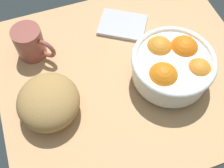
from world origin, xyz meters
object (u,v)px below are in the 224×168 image
object	(u,v)px
napkin_folded	(123,25)
mug	(30,43)
fruit_bowl	(173,65)
bread_loaf	(48,102)

from	to	relation	value
napkin_folded	mug	world-z (taller)	mug
fruit_bowl	bread_loaf	world-z (taller)	fruit_bowl
napkin_folded	bread_loaf	bearing A→B (deg)	-142.77
bread_loaf	napkin_folded	bearing A→B (deg)	37.23
fruit_bowl	napkin_folded	bearing A→B (deg)	104.19
bread_loaf	napkin_folded	xyz separation A→B (cm)	(27.53, 20.92, -4.18)
fruit_bowl	mug	world-z (taller)	fruit_bowl
fruit_bowl	mug	distance (cm)	39.53
fruit_bowl	napkin_folded	distance (cm)	23.25
bread_loaf	mug	distance (cm)	19.71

